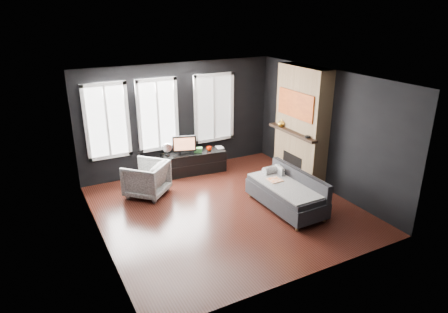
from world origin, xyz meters
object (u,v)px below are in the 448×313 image
media_console (194,162)px  monitor (184,144)px  armchair (146,177)px  mug (209,148)px  sofa (286,191)px  mantel_vase (281,123)px  book (216,144)px

media_console → monitor: (-0.23, -0.00, 0.53)m
monitor → armchair: bearing=-133.3°
monitor → mug: 0.67m
sofa → media_console: size_ratio=1.15×
mantel_vase → mug: bearing=145.8°
armchair → monitor: bearing=165.1°
mug → book: bearing=16.0°
sofa → mantel_vase: mantel_vase is taller
mantel_vase → sofa: bearing=-121.1°
armchair → book: (2.07, 0.68, 0.24)m
sofa → book: bearing=94.8°
armchair → media_console: size_ratio=0.54×
media_console → mantel_vase: 2.37m
sofa → book: (-0.27, 2.63, 0.27)m
monitor → media_console: bearing=17.4°
media_console → monitor: monitor is taller
mantel_vase → book: bearing=139.1°
armchair → book: size_ratio=3.50×
sofa → armchair: (-2.33, 1.95, 0.03)m
armchair → media_console: armchair is taller
media_console → mug: size_ratio=12.14×
monitor → mantel_vase: bearing=-9.3°
sofa → media_console: bearing=108.1°
armchair → mantel_vase: bearing=129.1°
sofa → mug: (-0.50, 2.56, 0.22)m
mantel_vase → media_console: bearing=150.5°
armchair → monitor: 1.42m
mantel_vase → monitor: bearing=153.3°
media_console → mantel_vase: size_ratio=8.78×
sofa → armchair: armchair is taller
book → sofa: bearing=-84.2°
monitor → mug: monitor is taller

